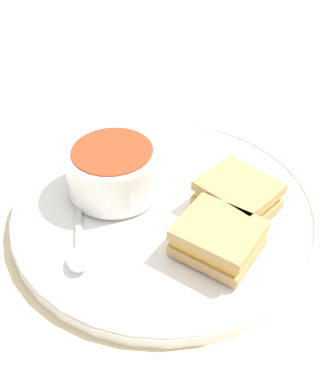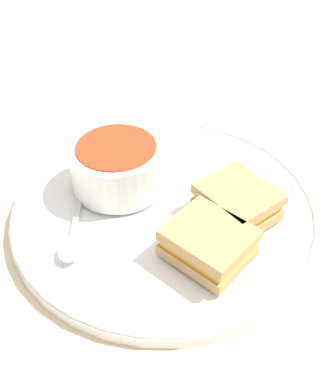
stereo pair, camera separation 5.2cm
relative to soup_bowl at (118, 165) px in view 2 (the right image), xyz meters
name	(u,v)px [view 2 (the right image)]	position (x,y,z in m)	size (l,w,h in m)	color
ground_plane	(165,213)	(-0.05, 0.04, -0.05)	(2.40, 2.40, 0.00)	beige
plate	(165,207)	(-0.05, 0.04, -0.04)	(0.36, 0.36, 0.02)	white
soup_bowl	(118,165)	(0.00, 0.00, 0.00)	(0.11, 0.11, 0.06)	white
spoon	(71,243)	(0.05, 0.10, -0.03)	(0.03, 0.13, 0.01)	silver
sandwich_half_near	(208,243)	(-0.09, 0.12, -0.01)	(0.11, 0.11, 0.04)	tan
sandwich_half_far	(237,201)	(-0.13, 0.06, -0.01)	(0.10, 0.11, 0.04)	tan
menu_sheet	(325,95)	(-0.35, -0.23, -0.05)	(0.27, 0.34, 0.00)	white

